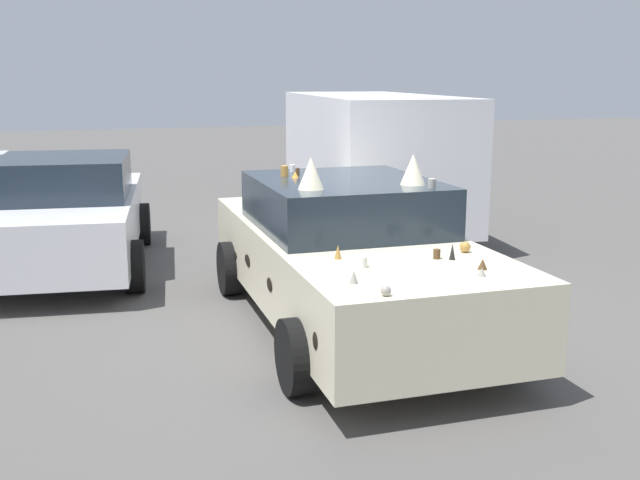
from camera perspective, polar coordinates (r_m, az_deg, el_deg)
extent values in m
plane|color=#514F4C|center=(7.56, 2.15, -6.51)|extent=(60.00, 60.00, 0.00)
cube|color=beige|center=(7.39, 2.19, -1.96)|extent=(4.70, 2.02, 0.72)
cube|color=#1E2833|center=(7.41, 1.83, 2.83)|extent=(2.02, 1.75, 0.48)
cylinder|color=black|center=(6.62, 14.01, -6.89)|extent=(0.62, 0.25, 0.61)
cylinder|color=black|center=(5.91, -1.78, -8.87)|extent=(0.62, 0.25, 0.61)
cylinder|color=black|center=(9.08, 4.72, -1.30)|extent=(0.62, 0.25, 0.61)
cylinder|color=black|center=(8.58, -6.87, -2.16)|extent=(0.62, 0.25, 0.61)
ellipsoid|color=black|center=(8.77, 5.27, 0.52)|extent=(0.17, 0.03, 0.12)
ellipsoid|color=black|center=(7.68, -5.63, -1.49)|extent=(0.17, 0.03, 0.10)
ellipsoid|color=black|center=(5.42, -0.38, -7.71)|extent=(0.11, 0.02, 0.13)
ellipsoid|color=black|center=(6.68, 13.26, -4.79)|extent=(0.17, 0.03, 0.11)
ellipsoid|color=black|center=(8.26, 6.76, -0.36)|extent=(0.17, 0.03, 0.11)
ellipsoid|color=black|center=(6.12, -2.35, -6.49)|extent=(0.20, 0.03, 0.11)
ellipsoid|color=black|center=(7.47, 9.62, -2.72)|extent=(0.19, 0.03, 0.12)
ellipsoid|color=black|center=(7.63, -5.55, -1.60)|extent=(0.20, 0.03, 0.13)
ellipsoid|color=black|center=(8.31, -6.50, -1.15)|extent=(0.15, 0.03, 0.08)
ellipsoid|color=black|center=(9.27, 4.01, 0.66)|extent=(0.11, 0.03, 0.15)
ellipsoid|color=black|center=(6.72, -3.89, -3.43)|extent=(0.19, 0.03, 0.13)
ellipsoid|color=black|center=(6.21, 16.06, -6.80)|extent=(0.14, 0.03, 0.09)
sphere|color=gray|center=(5.13, 5.06, -3.88)|extent=(0.07, 0.07, 0.07)
cylinder|color=silver|center=(5.88, 3.32, -1.69)|extent=(0.08, 0.08, 0.08)
cone|color=#51381E|center=(5.94, 12.33, -1.81)|extent=(0.10, 0.10, 0.09)
cone|color=black|center=(6.20, 10.09, -0.88)|extent=(0.05, 0.05, 0.13)
cone|color=#A87A38|center=(6.13, 1.38, -0.91)|extent=(0.08, 0.08, 0.12)
sphere|color=#A87A38|center=(6.48, 11.04, -0.53)|extent=(0.09, 0.09, 0.09)
cone|color=gray|center=(5.42, 2.59, -2.82)|extent=(0.08, 0.08, 0.10)
cone|color=gray|center=(5.74, 12.27, -2.42)|extent=(0.08, 0.08, 0.06)
cylinder|color=#51381E|center=(6.22, 8.92, -1.07)|extent=(0.08, 0.08, 0.08)
cone|color=gray|center=(7.93, -0.36, 5.43)|extent=(0.07, 0.07, 0.06)
cylinder|color=#A87A38|center=(7.59, -2.74, 5.29)|extent=(0.11, 0.11, 0.11)
cylinder|color=silver|center=(7.93, -2.13, 5.50)|extent=(0.08, 0.08, 0.08)
cylinder|color=#51381E|center=(7.69, -1.73, 5.26)|extent=(0.05, 0.05, 0.07)
cylinder|color=gray|center=(6.86, 8.55, 4.31)|extent=(0.08, 0.08, 0.08)
cone|color=orange|center=(7.47, -1.91, 5.01)|extent=(0.08, 0.08, 0.06)
cone|color=beige|center=(7.04, 7.13, 5.39)|extent=(0.24, 0.24, 0.29)
cone|color=beige|center=(6.70, -0.70, 5.13)|extent=(0.24, 0.24, 0.29)
cube|color=silver|center=(12.02, 3.82, 6.58)|extent=(5.23, 2.58, 1.86)
cube|color=#1E2833|center=(10.31, 6.47, 7.64)|extent=(0.35, 1.67, 0.67)
cylinder|color=black|center=(11.05, 10.73, 1.29)|extent=(0.75, 0.34, 0.72)
cylinder|color=black|center=(10.47, 0.80, 0.89)|extent=(0.75, 0.34, 0.72)
cylinder|color=black|center=(13.83, 6.01, 3.66)|extent=(0.75, 0.34, 0.72)
cylinder|color=black|center=(13.38, -1.99, 3.42)|extent=(0.75, 0.34, 0.72)
cylinder|color=black|center=(16.90, -22.79, 4.20)|extent=(0.65, 0.27, 0.64)
cube|color=white|center=(10.13, -18.71, 1.32)|extent=(4.36, 2.31, 0.71)
cube|color=#1E2833|center=(9.90, -19.05, 4.60)|extent=(2.02, 1.82, 0.50)
cylinder|color=black|center=(11.58, -22.08, 0.83)|extent=(0.64, 0.31, 0.61)
cylinder|color=black|center=(11.37, -13.43, 1.21)|extent=(0.64, 0.31, 0.61)
cylinder|color=black|center=(8.86, -14.01, -1.96)|extent=(0.64, 0.31, 0.61)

